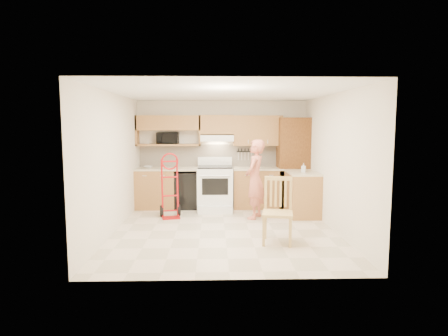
{
  "coord_description": "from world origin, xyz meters",
  "views": [
    {
      "loc": [
        -0.2,
        -6.8,
        1.93
      ],
      "look_at": [
        0.0,
        0.5,
        1.1
      ],
      "focal_mm": 30.37,
      "sensor_mm": 36.0,
      "label": 1
    }
  ],
  "objects_px": {
    "hand_truck": "(170,189)",
    "microwave": "(168,138)",
    "dining_chair": "(278,211)",
    "person": "(255,179)",
    "range": "(215,184)"
  },
  "relations": [
    {
      "from": "range",
      "to": "hand_truck",
      "type": "relative_size",
      "value": 0.97
    },
    {
      "from": "microwave",
      "to": "dining_chair",
      "type": "height_order",
      "value": "microwave"
    },
    {
      "from": "dining_chair",
      "to": "person",
      "type": "bearing_deg",
      "value": 107.56
    },
    {
      "from": "person",
      "to": "dining_chair",
      "type": "bearing_deg",
      "value": 29.42
    },
    {
      "from": "microwave",
      "to": "hand_truck",
      "type": "relative_size",
      "value": 0.4
    },
    {
      "from": "microwave",
      "to": "dining_chair",
      "type": "bearing_deg",
      "value": -50.95
    },
    {
      "from": "range",
      "to": "microwave",
      "type": "bearing_deg",
      "value": 161.63
    },
    {
      "from": "microwave",
      "to": "dining_chair",
      "type": "xyz_separation_m",
      "value": [
        2.11,
        -2.86,
        -1.09
      ]
    },
    {
      "from": "microwave",
      "to": "range",
      "type": "height_order",
      "value": "microwave"
    },
    {
      "from": "microwave",
      "to": "hand_truck",
      "type": "distance_m",
      "value": 1.48
    },
    {
      "from": "range",
      "to": "hand_truck",
      "type": "bearing_deg",
      "value": -143.11
    },
    {
      "from": "person",
      "to": "hand_truck",
      "type": "relative_size",
      "value": 1.34
    },
    {
      "from": "microwave",
      "to": "range",
      "type": "relative_size",
      "value": 0.42
    },
    {
      "from": "microwave",
      "to": "person",
      "type": "bearing_deg",
      "value": -28.97
    },
    {
      "from": "hand_truck",
      "to": "microwave",
      "type": "bearing_deg",
      "value": 87.17
    }
  ]
}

